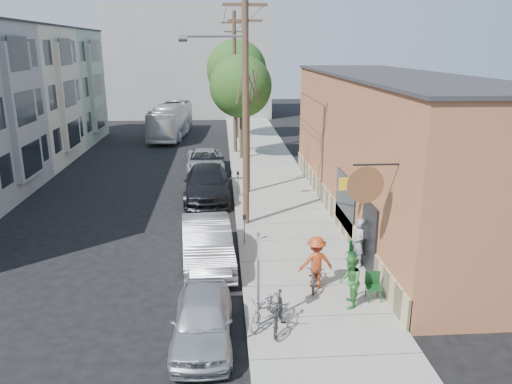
{
  "coord_description": "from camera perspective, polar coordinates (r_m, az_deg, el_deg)",
  "views": [
    {
      "loc": [
        1.4,
        -16.86,
        7.76
      ],
      "look_at": [
        2.91,
        4.47,
        1.5
      ],
      "focal_mm": 35.0,
      "sensor_mm": 36.0,
      "label": 1
    }
  ],
  "objects": [
    {
      "name": "patio_chair_a",
      "position": [
        18.46,
        11.29,
        -6.87
      ],
      "size": [
        0.66,
        0.66,
        0.88
      ],
      "primitive_type": null,
      "rotation": [
        0.0,
        0.0,
        0.41
      ],
      "color": "#103A17",
      "rests_on": "sidewalk"
    },
    {
      "name": "sidewalk",
      "position": [
        29.04,
        1.74,
        0.97
      ],
      "size": [
        4.5,
        58.0,
        0.15
      ],
      "primitive_type": "cube",
      "color": "gray",
      "rests_on": "ground"
    },
    {
      "name": "utility_pole_far",
      "position": [
        36.96,
        -2.46,
        12.56
      ],
      "size": [
        1.8,
        0.28,
        10.0
      ],
      "color": "#503A28",
      "rests_on": "sidewalk"
    },
    {
      "name": "car_1",
      "position": [
        18.47,
        -5.64,
        -5.81
      ],
      "size": [
        2.15,
        5.15,
        1.66
      ],
      "primitive_type": "imported",
      "rotation": [
        0.0,
        0.0,
        0.08
      ],
      "color": "#96969D",
      "rests_on": "ground"
    },
    {
      "name": "patron_grey",
      "position": [
        18.19,
        11.62,
        -5.71
      ],
      "size": [
        0.56,
        0.73,
        1.78
      ],
      "primitive_type": "imported",
      "rotation": [
        0.0,
        0.0,
        -1.35
      ],
      "color": "gray",
      "rests_on": "sidewalk"
    },
    {
      "name": "patio_chair_b",
      "position": [
        16.14,
        13.33,
        -10.52
      ],
      "size": [
        0.56,
        0.56,
        0.88
      ],
      "primitive_type": null,
      "rotation": [
        0.0,
        0.0,
        -0.12
      ],
      "color": "#103A17",
      "rests_on": "sidewalk"
    },
    {
      "name": "sign_post",
      "position": [
        13.86,
        0.28,
        -9.01
      ],
      "size": [
        0.07,
        0.45,
        2.8
      ],
      "color": "slate",
      "rests_on": "sidewalk"
    },
    {
      "name": "car_2",
      "position": [
        26.37,
        -5.6,
        1.02
      ],
      "size": [
        2.42,
        5.78,
        1.67
      ],
      "primitive_type": "imported",
      "rotation": [
        0.0,
        0.0,
        0.01
      ],
      "color": "black",
      "rests_on": "ground"
    },
    {
      "name": "cyclist_bike",
      "position": [
        16.64,
        6.81,
        -9.36
      ],
      "size": [
        1.0,
        1.74,
        0.86
      ],
      "primitive_type": "imported",
      "rotation": [
        0.0,
        0.0,
        -0.27
      ],
      "color": "#232225",
      "rests_on": "sidewalk"
    },
    {
      "name": "ground",
      "position": [
        18.61,
        -8.07,
        -8.5
      ],
      "size": [
        120.0,
        120.0,
        0.0
      ],
      "primitive_type": "plane",
      "color": "black"
    },
    {
      "name": "car_0",
      "position": [
        13.96,
        -6.14,
        -14.25
      ],
      "size": [
        1.67,
        4.02,
        1.36
      ],
      "primitive_type": "imported",
      "rotation": [
        0.0,
        0.0,
        -0.01
      ],
      "color": "#ADB0B5",
      "rests_on": "ground"
    },
    {
      "name": "patron_green",
      "position": [
        15.47,
        10.69,
        -10.03
      ],
      "size": [
        0.79,
        0.92,
        1.63
      ],
      "primitive_type": "imported",
      "rotation": [
        0.0,
        0.0,
        -1.82
      ],
      "color": "#338033",
      "rests_on": "sidewalk"
    },
    {
      "name": "parked_bike_b",
      "position": [
        14.56,
        1.06,
        -12.99
      ],
      "size": [
        1.5,
        1.92,
        0.97
      ],
      "primitive_type": "imported",
      "rotation": [
        0.0,
        0.0,
        -0.53
      ],
      "color": "gray",
      "rests_on": "sidewalk"
    },
    {
      "name": "parked_bike_a",
      "position": [
        14.26,
        2.57,
        -13.53
      ],
      "size": [
        0.88,
        1.78,
        1.03
      ],
      "primitive_type": "imported",
      "rotation": [
        0.0,
        0.0,
        -0.24
      ],
      "color": "black",
      "rests_on": "sidewalk"
    },
    {
      "name": "cafe_building",
      "position": [
        23.55,
        14.89,
        4.86
      ],
      "size": [
        6.6,
        20.2,
        6.61
      ],
      "color": "#9F5F3B",
      "rests_on": "ground"
    },
    {
      "name": "cyclist",
      "position": [
        16.45,
        6.86,
        -7.96
      ],
      "size": [
        1.2,
        0.79,
        1.75
      ],
      "primitive_type": "imported",
      "rotation": [
        0.0,
        0.0,
        3.27
      ],
      "color": "#A03817",
      "rests_on": "sidewalk"
    },
    {
      "name": "end_cap_building",
      "position": [
        58.98,
        -7.58,
        14.48
      ],
      "size": [
        18.0,
        8.0,
        12.0
      ],
      "primitive_type": "cube",
      "color": "gray",
      "rests_on": "ground"
    },
    {
      "name": "bus",
      "position": [
        45.23,
        -9.68,
        8.07
      ],
      "size": [
        3.2,
        10.52,
        2.89
      ],
      "primitive_type": "imported",
      "rotation": [
        0.0,
        0.0,
        -0.07
      ],
      "color": "white",
      "rests_on": "ground"
    },
    {
      "name": "tree_leafy_mid",
      "position": [
        34.74,
        -1.76,
        11.98
      ],
      "size": [
        4.27,
        4.27,
        7.13
      ],
      "color": "#44392C",
      "rests_on": "sidewalk"
    },
    {
      "name": "parking_meter_far",
      "position": [
        26.49,
        -2.07,
        1.49
      ],
      "size": [
        0.14,
        0.14,
        1.24
      ],
      "color": "slate",
      "rests_on": "sidewalk"
    },
    {
      "name": "utility_pole_near",
      "position": [
        21.22,
        -1.36,
        9.95
      ],
      "size": [
        3.57,
        0.28,
        10.0
      ],
      "color": "#503A28",
      "rests_on": "sidewalk"
    },
    {
      "name": "parking_meter_near",
      "position": [
        19.75,
        -1.33,
        -3.75
      ],
      "size": [
        0.14,
        0.14,
        1.24
      ],
      "color": "slate",
      "rests_on": "sidewalk"
    },
    {
      "name": "tree_leafy_far",
      "position": [
        42.99,
        -2.23,
        13.75
      ],
      "size": [
        5.02,
        5.02,
        8.21
      ],
      "color": "#44392C",
      "rests_on": "sidewalk"
    },
    {
      "name": "tree_bare",
      "position": [
        26.56,
        -0.95,
        5.31
      ],
      "size": [
        0.24,
        0.24,
        5.07
      ],
      "color": "#44392C",
      "rests_on": "sidewalk"
    },
    {
      "name": "car_3",
      "position": [
        32.13,
        -5.85,
        3.55
      ],
      "size": [
        2.58,
        5.15,
        1.4
      ],
      "primitive_type": "imported",
      "rotation": [
        0.0,
        0.0,
        0.05
      ],
      "color": "#ACAEB4",
      "rests_on": "ground"
    }
  ]
}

